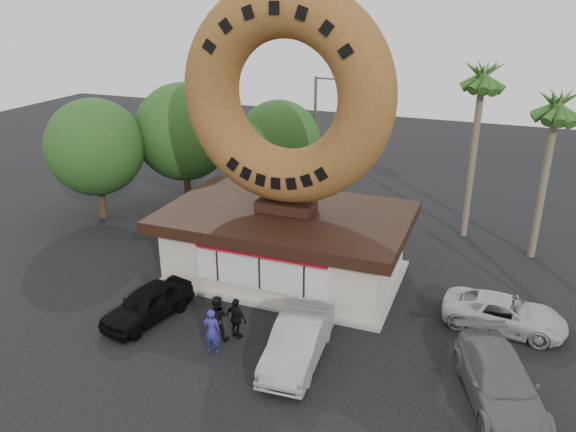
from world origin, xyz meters
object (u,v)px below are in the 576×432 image
Objects in this scene: giant_donut at (286,96)px; street_lamp at (317,135)px; car_grey at (500,381)px; car_black at (148,304)px; car_white at (504,313)px; donut_shop at (286,242)px; car_silver at (298,341)px; person_left at (212,331)px; person_center at (217,318)px; person_right at (236,318)px.

street_lamp is (-1.86, 10.00, -4.06)m from giant_donut.
giant_donut is 13.78m from car_grey.
car_white is at bearing 31.47° from car_black.
donut_shop is 2.35× the size of car_white.
car_grey is (6.95, 0.30, -0.03)m from car_silver.
street_lamp reaches higher than car_silver.
street_lamp reaches higher than car_grey.
street_lamp reaches higher than person_left.
person_center is at bearing -95.34° from giant_donut.
car_silver is (6.74, -0.38, 0.08)m from car_black.
car_silver is at bearing -173.08° from person_right.
street_lamp is 17.15m from car_silver.
giant_donut reaches higher than street_lamp.
person_center is at bearing -78.89° from person_left.
giant_donut is at bearing -79.49° from street_lamp.
car_silver is 0.92× the size of car_grey.
person_left is (-0.30, -6.80, -7.62)m from giant_donut.
giant_donut is at bearing -109.53° from person_center.
person_right reaches higher than car_white.
street_lamp is 4.32× the size of person_left.
person_left is 0.38× the size of car_silver.
giant_donut is 10.25m from car_silver.
donut_shop is at bearing -109.54° from person_center.
person_right is 0.33× the size of car_grey.
car_silver is at bearing 9.59° from car_black.
giant_donut is 12.64m from car_white.
street_lamp is 1.52× the size of car_grey.
person_left is at bearing 166.80° from car_grey.
car_silver reaches higher than car_grey.
person_right is 0.36× the size of car_white.
donut_shop reaches higher than car_black.
person_right is 0.41× the size of car_black.
person_left is at bearing 122.94° from car_white.
person_left is 0.99× the size of person_center.
car_black is (-3.34, 0.25, -0.22)m from person_center.
donut_shop is 5.65m from person_right.
car_black is (-4.01, -0.11, -0.14)m from person_right.
street_lamp is 4.66× the size of person_right.
person_right reaches higher than car_grey.
car_white is at bearing 70.65° from car_grey.
car_grey is 1.10× the size of car_white.
giant_donut is 5.12× the size of person_left.
giant_donut is at bearing 110.99° from car_silver.
street_lamp is 16.27m from car_black.
person_right is at bearing -114.45° from person_left.
giant_donut is 5.52× the size of person_right.
giant_donut reaches higher than car_silver.
car_silver is (3.14, 0.72, -0.13)m from person_left.
person_left reaches higher than person_right.
donut_shop is at bearing -98.16° from person_left.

